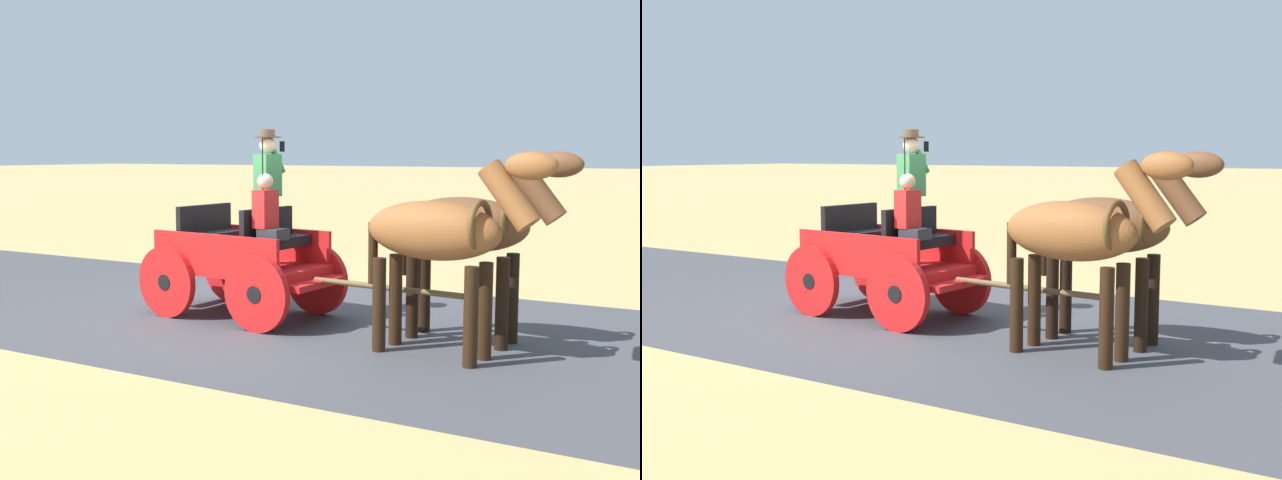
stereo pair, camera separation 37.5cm
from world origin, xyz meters
TOP-DOWN VIEW (x-y plane):
  - ground_plane at (0.00, 0.00)m, footprint 200.00×200.00m
  - road_surface at (0.00, 0.00)m, footprint 5.74×160.00m
  - horse_drawn_carriage at (0.09, 0.34)m, footprint 1.62×4.52m
  - horse_near_side at (-0.03, 3.39)m, footprint 0.62×2.13m
  - horse_off_side at (0.77, 3.32)m, footprint 0.73×2.14m

SIDE VIEW (x-z plane):
  - ground_plane at x=0.00m, z-range 0.00..0.00m
  - road_surface at x=0.00m, z-range 0.00..0.01m
  - horse_drawn_carriage at x=0.09m, z-range -0.43..2.07m
  - horse_near_side at x=-0.03m, z-range 0.22..2.43m
  - horse_off_side at x=0.77m, z-range 0.22..2.43m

